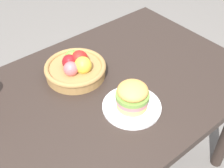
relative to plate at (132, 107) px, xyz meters
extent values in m
cube|color=#2D231E|center=(-0.02, 0.17, -0.03)|extent=(1.40, 0.90, 0.04)
cylinder|color=#2D231E|center=(0.60, 0.54, -0.40)|extent=(0.07, 0.07, 0.71)
cylinder|color=white|center=(0.00, 0.00, 0.00)|extent=(0.25, 0.25, 0.01)
cylinder|color=#DBAD60|center=(0.00, 0.00, 0.02)|extent=(0.13, 0.13, 0.03)
cylinder|color=#C67075|center=(0.00, 0.00, 0.05)|extent=(0.13, 0.13, 0.02)
cylinder|color=olive|center=(0.00, 0.00, 0.07)|extent=(0.14, 0.14, 0.02)
ellipsoid|color=#DF9F4D|center=(0.00, 0.00, 0.09)|extent=(0.13, 0.13, 0.06)
cylinder|color=#9E7542|center=(-0.06, 0.33, 0.02)|extent=(0.28, 0.28, 0.05)
torus|color=#9E7542|center=(-0.06, 0.33, 0.04)|extent=(0.29, 0.29, 0.02)
sphere|color=red|center=(-0.03, 0.33, 0.07)|extent=(0.08, 0.08, 0.08)
sphere|color=#6BAD38|center=(-0.05, 0.37, 0.07)|extent=(0.07, 0.07, 0.07)
sphere|color=maroon|center=(-0.08, 0.34, 0.07)|extent=(0.07, 0.07, 0.07)
sphere|color=#D16066|center=(-0.10, 0.30, 0.07)|extent=(0.07, 0.07, 0.07)
sphere|color=gold|center=(-0.05, 0.28, 0.07)|extent=(0.08, 0.08, 0.08)
camera|label=1|loc=(-0.60, -0.60, 0.89)|focal=46.65mm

